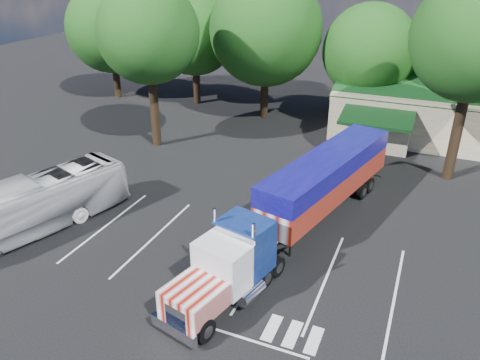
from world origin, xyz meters
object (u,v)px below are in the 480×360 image
at_px(semi_truck, 306,196).
at_px(silver_sedan, 457,143).
at_px(woman, 261,208).
at_px(tour_bus, 31,206).
at_px(bicycle, 351,179).

xyz_separation_m(semi_truck, silver_sedan, (7.80, 16.19, -1.57)).
relative_size(woman, tour_bus, 0.15).
height_order(semi_truck, tour_bus, semi_truck).
relative_size(semi_truck, tour_bus, 1.70).
bearing_deg(semi_truck, bicycle, 93.15).
bearing_deg(bicycle, tour_bus, -155.41).
bearing_deg(bicycle, silver_sedan, 40.12).
xyz_separation_m(semi_truck, bicycle, (1.30, 6.84, -1.79)).
bearing_deg(semi_truck, tour_bus, -143.49).
bearing_deg(silver_sedan, semi_truck, 167.23).
bearing_deg(bicycle, woman, -135.34).
bearing_deg(woman, silver_sedan, -67.92).
relative_size(woman, bicycle, 0.96).
bearing_deg(tour_bus, bicycle, 58.25).
distance_m(tour_bus, silver_sedan, 30.93).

